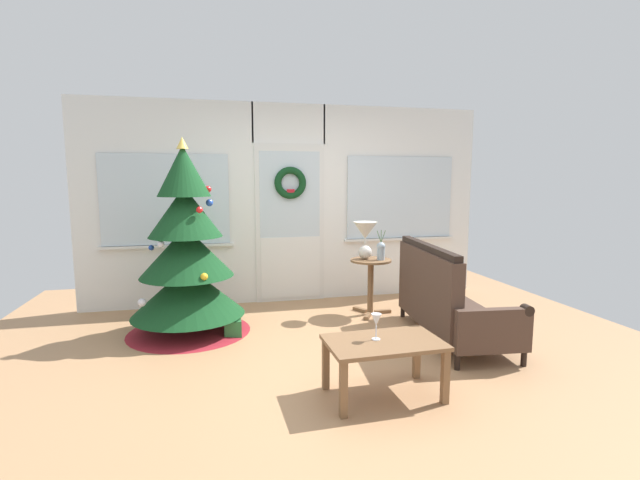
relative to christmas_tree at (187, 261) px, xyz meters
The scene contains 10 objects.
ground_plane 1.79m from the christmas_tree, 39.84° to the right, with size 6.76×6.76×0.00m, color #AD7F56.
back_wall_with_door 1.71m from the christmas_tree, 39.79° to the left, with size 5.20×0.19×2.55m.
christmas_tree is the anchor object (origin of this frame).
settee_sofa 2.66m from the christmas_tree, 17.36° to the right, with size 0.87×1.68×0.96m.
side_table 2.09m from the christmas_tree, ahead, with size 0.50×0.48×0.66m.
table_lamp 2.03m from the christmas_tree, ahead, with size 0.28×0.28×0.44m.
flower_vase 2.17m from the christmas_tree, ahead, with size 0.11×0.10×0.35m.
coffee_table 2.36m from the christmas_tree, 50.92° to the right, with size 0.85×0.54×0.42m.
wine_glass 2.28m from the christmas_tree, 51.35° to the right, with size 0.08×0.08×0.20m.
gift_box 0.84m from the christmas_tree, 29.63° to the right, with size 0.17×0.15×0.17m, color #266633.
Camera 1 is at (-0.96, -3.75, 1.59)m, focal length 25.39 mm.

